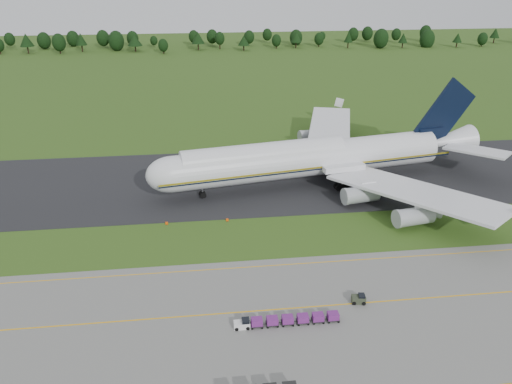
{
  "coord_description": "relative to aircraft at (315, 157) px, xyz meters",
  "views": [
    {
      "loc": [
        -7.64,
        -82.5,
        48.38
      ],
      "look_at": [
        2.38,
        2.0,
        8.73
      ],
      "focal_mm": 35.0,
      "sensor_mm": 36.0,
      "label": 1
    }
  ],
  "objects": [
    {
      "name": "utility_cart",
      "position": [
        -3.23,
        -45.66,
        -5.99
      ],
      "size": [
        2.28,
        1.56,
        1.17
      ],
      "color": "#313827",
      "rests_on": "apron"
    },
    {
      "name": "taxiway",
      "position": [
        -18.8,
        4.16,
        -6.58
      ],
      "size": [
        300.0,
        40.0,
        0.08
      ],
      "primitive_type": "cube",
      "color": "black",
      "rests_on": "ground"
    },
    {
      "name": "tree_line",
      "position": [
        -17.8,
        196.93,
        -0.46
      ],
      "size": [
        525.16,
        22.57,
        11.77
      ],
      "color": "black",
      "rests_on": "ground"
    },
    {
      "name": "edge_markers",
      "position": [
        -27.81,
        -16.56,
        -6.34
      ],
      "size": [
        12.72,
        0.3,
        0.6
      ],
      "color": "#FF4F08",
      "rests_on": "ground"
    },
    {
      "name": "apron",
      "position": [
        -18.8,
        -57.84,
        -6.59
      ],
      "size": [
        300.0,
        52.0,
        0.06
      ],
      "primitive_type": "cube",
      "color": "slate",
      "rests_on": "ground"
    },
    {
      "name": "apron_markings",
      "position": [
        -18.8,
        -50.82,
        -6.55
      ],
      "size": [
        300.0,
        30.2,
        0.01
      ],
      "color": "#EDA70D",
      "rests_on": "apron"
    },
    {
      "name": "ground",
      "position": [
        -18.8,
        -23.84,
        -6.62
      ],
      "size": [
        600.0,
        600.0,
        0.0
      ],
      "primitive_type": "plane",
      "color": "#2F4F17",
      "rests_on": "ground"
    },
    {
      "name": "baggage_train",
      "position": [
        -15.33,
        -49.33,
        -5.82
      ],
      "size": [
        15.55,
        1.41,
        1.36
      ],
      "color": "silver",
      "rests_on": "apron"
    },
    {
      "name": "aircraft",
      "position": [
        0.0,
        0.0,
        0.0
      ],
      "size": [
        82.86,
        79.3,
        23.18
      ],
      "color": "silver",
      "rests_on": "ground"
    }
  ]
}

